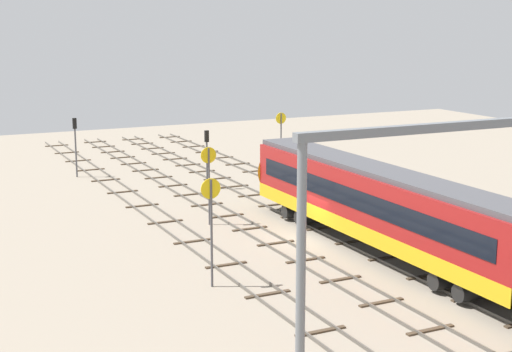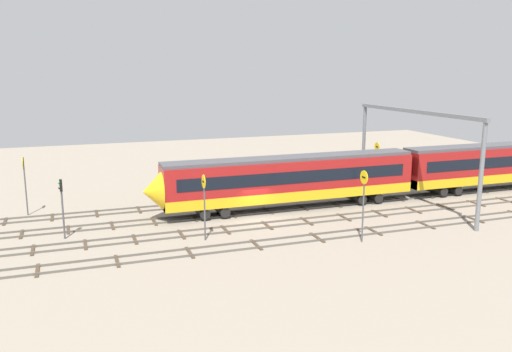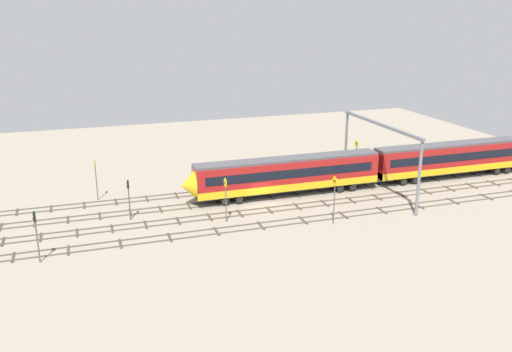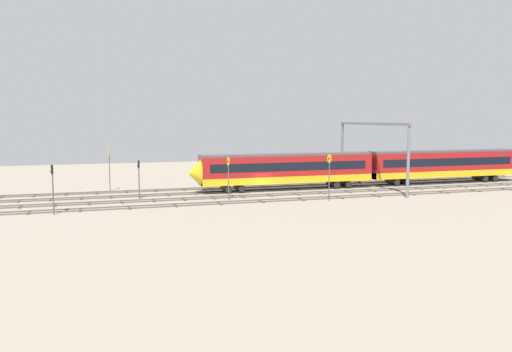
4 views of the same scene
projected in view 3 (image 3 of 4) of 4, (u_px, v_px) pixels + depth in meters
The scene contains 14 objects.
ground_plane at pixel (263, 204), 66.31m from camera, with size 106.12×106.12×0.00m, color gray.
track_near_foreground at pixel (247, 188), 72.14m from camera, with size 90.12×2.40×0.16m.
track_with_train at pixel (257, 198), 68.24m from camera, with size 90.12×2.40×0.16m.
track_middle at pixel (269, 210), 64.34m from camera, with size 90.12×2.40×0.16m.
track_second_far at pixel (282, 223), 60.45m from camera, with size 90.12×2.40×0.16m.
train at pixel (371, 167), 72.29m from camera, with size 50.40×3.24×4.80m.
overhead_gantry at pixel (380, 141), 68.76m from camera, with size 0.40×18.23×9.10m.
speed_sign_near_foreground at pixel (334, 193), 59.21m from camera, with size 0.14×1.02×5.50m.
speed_sign_mid_trackside at pixel (226, 193), 59.91m from camera, with size 0.14×1.05×5.10m.
speed_sign_far_trackside at pixel (356, 151), 78.16m from camera, with size 0.14×0.99×4.83m.
speed_sign_distant_end at pixel (96, 173), 66.89m from camera, with size 0.14×0.97×5.30m.
signal_light_trackside_approach at pixel (36, 230), 50.27m from camera, with size 0.31×0.32×5.04m.
signal_light_trackside_departure at pixel (129, 194), 60.55m from camera, with size 0.31×0.32×4.65m.
relay_cabinet at pixel (280, 173), 76.31m from camera, with size 1.56×0.64×1.51m.
Camera 3 is at (20.61, 58.87, 22.79)m, focal length 38.35 mm.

